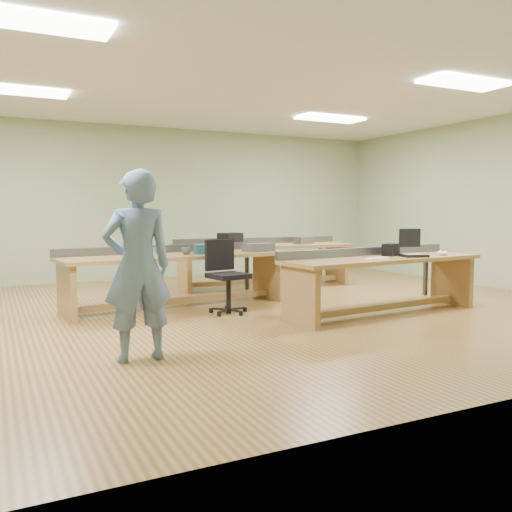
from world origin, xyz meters
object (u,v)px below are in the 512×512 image
at_px(workbench_front, 382,272).
at_px(laptop_base, 414,256).
at_px(parts_bin_grey, 258,247).
at_px(task_chair, 226,286).
at_px(workbench_mid, 177,267).
at_px(parts_bin_teal, 208,249).
at_px(drinks_can, 153,252).
at_px(workbench_back, 264,255).
at_px(person, 138,266).
at_px(camera_bag, 391,250).
at_px(mug, 186,251).

distance_m(workbench_front, laptop_base, 0.48).
relative_size(workbench_front, parts_bin_grey, 6.88).
distance_m(task_chair, parts_bin_grey, 1.17).
bearing_deg(workbench_mid, parts_bin_teal, -16.83).
bearing_deg(parts_bin_grey, drinks_can, -174.00).
xyz_separation_m(workbench_mid, workbench_back, (2.06, 1.33, -0.00)).
xyz_separation_m(workbench_mid, drinks_can, (-0.38, -0.18, 0.25)).
bearing_deg(laptop_base, task_chair, 166.74).
height_order(workbench_back, person, person).
bearing_deg(workbench_back, drinks_can, -143.92).
bearing_deg(parts_bin_teal, laptop_base, -37.60).
xyz_separation_m(workbench_back, camera_bag, (0.47, -2.85, 0.27)).
bearing_deg(workbench_back, parts_bin_teal, -134.50).
xyz_separation_m(camera_bag, parts_bin_teal, (-2.09, 1.43, -0.02)).
height_order(workbench_front, task_chair, task_chair).
xyz_separation_m(parts_bin_teal, parts_bin_grey, (0.84, 0.08, -0.01)).
xyz_separation_m(workbench_back, laptop_base, (0.62, -3.14, 0.20)).
height_order(workbench_back, task_chair, task_chair).
bearing_deg(workbench_mid, person, -121.08).
bearing_deg(workbench_front, laptop_base, -26.59).
bearing_deg(mug, parts_bin_grey, 4.40).
height_order(workbench_back, parts_bin_teal, parts_bin_teal).
xyz_separation_m(person, camera_bag, (3.69, 0.93, -0.03)).
bearing_deg(parts_bin_grey, laptop_base, -52.26).
height_order(workbench_mid, drinks_can, drinks_can).
bearing_deg(parts_bin_teal, camera_bag, -34.46).
bearing_deg(camera_bag, mug, 125.23).
relative_size(workbench_front, workbench_mid, 0.90).
bearing_deg(camera_bag, workbench_front, -177.00).
distance_m(parts_bin_teal, mug, 0.33).
bearing_deg(person, drinks_can, -109.14).
bearing_deg(workbench_back, workbench_front, -81.49).
distance_m(person, camera_bag, 3.80).
height_order(camera_bag, drinks_can, camera_bag).
bearing_deg(parts_bin_teal, workbench_back, 41.13).
height_order(camera_bag, mug, camera_bag).
bearing_deg(parts_bin_grey, mug, -175.60).
height_order(task_chair, drinks_can, task_chair).
bearing_deg(task_chair, laptop_base, -36.16).
bearing_deg(workbench_front, person, -172.57).
relative_size(person, parts_bin_grey, 4.00).
relative_size(workbench_mid, person, 1.91).
height_order(person, parts_bin_grey, person).
relative_size(person, laptop_base, 5.53).
bearing_deg(parts_bin_grey, parts_bin_teal, -174.46).
bearing_deg(person, task_chair, -132.99).
bearing_deg(laptop_base, workbench_back, 114.51).
height_order(person, parts_bin_teal, person).
distance_m(workbench_back, mug, 2.42).
height_order(workbench_back, mug, workbench_back).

